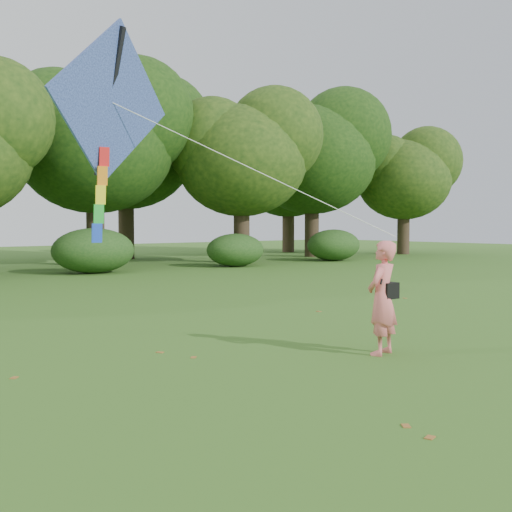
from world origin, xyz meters
TOP-DOWN VIEW (x-y plane):
  - ground at (0.00, 0.00)m, footprint 100.00×100.00m
  - man_kite_flyer at (-0.54, -0.35)m, footprint 0.76×0.61m
  - crossbody_bag at (-0.42, -0.38)m, footprint 0.43×0.20m
  - flying_kite at (-4.44, 1.16)m, footprint 5.22×1.94m
  - tree_line at (1.67, 22.88)m, footprint 54.70×15.30m
  - shrub_band at (-0.72, 17.60)m, footprint 39.15×3.22m
  - fallen_leaves at (-1.85, 2.36)m, footprint 11.77×14.71m

SIDE VIEW (x-z plane):
  - ground at x=0.00m, z-range 0.00..0.00m
  - fallen_leaves at x=-1.85m, z-range 0.00..0.01m
  - shrub_band at x=-0.72m, z-range -0.08..1.79m
  - man_kite_flyer at x=-0.54m, z-range 0.00..1.82m
  - crossbody_bag at x=-0.42m, z-range 0.67..1.39m
  - flying_kite at x=-4.44m, z-range 2.18..5.20m
  - tree_line at x=1.67m, z-range 0.86..10.35m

